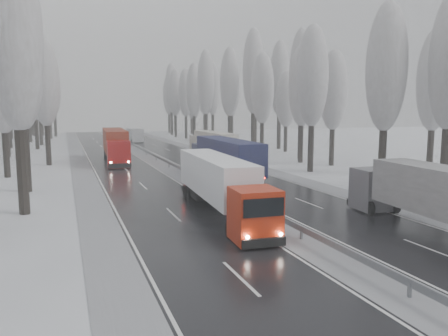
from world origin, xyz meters
TOP-DOWN VIEW (x-y plane):
  - ground at (0.00, 0.00)m, footprint 260.00×260.00m
  - carriageway_right at (5.25, 30.00)m, footprint 7.50×200.00m
  - carriageway_left at (-5.25, 30.00)m, footprint 7.50×200.00m
  - median_slush at (0.00, 30.00)m, footprint 3.00×200.00m
  - shoulder_right at (10.20, 30.00)m, footprint 2.40×200.00m
  - shoulder_left at (-10.20, 30.00)m, footprint 2.40×200.00m
  - median_guardrail at (0.00, 29.99)m, footprint 0.12×200.00m
  - tree_16 at (15.04, 15.67)m, footprint 3.60×3.60m
  - tree_17 at (24.68, 19.67)m, footprint 3.60×3.60m
  - tree_18 at (14.51, 27.03)m, footprint 3.60×3.60m
  - tree_19 at (20.02, 31.03)m, footprint 3.60×3.60m
  - tree_20 at (17.90, 35.17)m, footprint 3.60×3.60m
  - tree_21 at (20.12, 39.17)m, footprint 3.60×3.60m
  - tree_22 at (17.02, 45.60)m, footprint 3.60×3.60m
  - tree_23 at (23.31, 49.60)m, footprint 3.60×3.60m
  - tree_24 at (17.90, 51.02)m, footprint 3.60×3.60m
  - tree_25 at (24.81, 55.02)m, footprint 3.60×3.60m
  - tree_26 at (17.56, 61.27)m, footprint 3.60×3.60m
  - tree_27 at (24.72, 65.27)m, footprint 3.60×3.60m
  - tree_28 at (16.34, 71.95)m, footprint 3.60×3.60m
  - tree_29 at (23.71, 75.95)m, footprint 3.60×3.60m
  - tree_30 at (16.56, 81.70)m, footprint 3.60×3.60m
  - tree_31 at (22.48, 85.70)m, footprint 3.60×3.60m
  - tree_32 at (16.63, 89.21)m, footprint 3.60×3.60m
  - tree_33 at (19.77, 93.21)m, footprint 3.60×3.60m
  - tree_34 at (15.73, 96.32)m, footprint 3.60×3.60m
  - tree_35 at (24.94, 100.32)m, footprint 3.60×3.60m
  - tree_36 at (17.04, 106.16)m, footprint 3.60×3.60m
  - tree_37 at (24.02, 110.16)m, footprint 3.60×3.60m
  - tree_38 at (18.73, 116.73)m, footprint 3.60×3.60m
  - tree_39 at (21.55, 120.73)m, footprint 3.60×3.60m
  - tree_56 at (-14.71, 15.70)m, footprint 3.60×3.60m
  - tree_58 at (-15.13, 24.57)m, footprint 3.60×3.60m
  - tree_60 at (-17.75, 34.20)m, footprint 3.60×3.60m
  - tree_62 at (-13.94, 43.73)m, footprint 3.60×3.60m
  - tree_64 at (-18.26, 52.71)m, footprint 3.60×3.60m
  - tree_65 at (-20.05, 56.71)m, footprint 3.60×3.60m
  - tree_66 at (-18.16, 62.35)m, footprint 3.60×3.60m
  - tree_67 at (-19.54, 66.35)m, footprint 3.60×3.60m
  - tree_68 at (-16.58, 69.11)m, footprint 3.60×3.60m
  - tree_69 at (-21.42, 73.11)m, footprint 3.60×3.60m
  - tree_70 at (-16.33, 79.19)m, footprint 3.60×3.60m
  - tree_71 at (-21.09, 83.19)m, footprint 3.60×3.60m
  - tree_72 at (-18.93, 88.54)m, footprint 3.60×3.60m
  - tree_73 at (-21.82, 92.54)m, footprint 3.60×3.60m
  - tree_74 at (-15.07, 99.33)m, footprint 3.60×3.60m
  - tree_75 at (-24.20, 103.33)m, footprint 3.60×3.60m
  - tree_76 at (-14.05, 108.72)m, footprint 3.60×3.60m
  - tree_77 at (-19.66, 112.72)m, footprint 3.60×3.60m
  - tree_78 at (-17.56, 115.31)m, footprint 3.60×3.60m
  - tree_79 at (-20.33, 119.31)m, footprint 3.60×3.60m
  - truck_grey_tarp at (7.67, 1.70)m, footprint 3.60×15.26m
  - truck_blue_box at (2.92, 24.27)m, footprint 3.09×16.53m
  - truck_cream_box at (8.20, 43.78)m, footprint 2.45×15.34m
  - box_truck_distant at (2.51, 80.74)m, footprint 3.03×8.31m
  - truck_red_white at (-2.29, 10.96)m, footprint 3.22×15.15m
  - truck_red_red at (-5.51, 44.21)m, footprint 3.56×17.23m

SIDE VIEW (x-z plane):
  - ground at x=0.00m, z-range 0.00..0.00m
  - carriageway_right at x=5.25m, z-range 0.00..0.03m
  - carriageway_left at x=-5.25m, z-range 0.00..0.03m
  - median_slush at x=0.00m, z-range 0.00..0.04m
  - shoulder_right at x=10.20m, z-range 0.00..0.04m
  - shoulder_left at x=-10.20m, z-range 0.00..0.04m
  - median_guardrail at x=0.00m, z-range 0.22..0.98m
  - box_truck_distant at x=2.51m, z-range 0.03..3.08m
  - truck_red_white at x=-2.29m, z-range 0.32..4.18m
  - truck_grey_tarp at x=7.67m, z-range 0.32..4.21m
  - truck_cream_box at x=8.20m, z-range 0.33..4.26m
  - truck_blue_box at x=2.92m, z-range 0.35..4.57m
  - truck_red_red at x=-5.51m, z-range 0.37..4.76m
  - tree_23 at x=23.31m, z-range 1.99..15.54m
  - tree_77 at x=-19.66m, z-range 2.10..16.42m
  - tree_33 at x=19.77m, z-range 2.10..16.42m
  - tree_19 at x=20.02m, z-range 2.13..16.70m
  - tree_60 at x=-17.75m, z-range 2.17..17.01m
  - tree_72 at x=-18.93m, z-range 2.21..17.31m
  - tree_66 at x=-18.16m, z-range 2.22..17.45m
  - tree_64 at x=-18.26m, z-range 2.25..17.67m
  - tree_17 at x=24.68m, z-range 2.27..17.80m
  - tree_20 at x=17.90m, z-range 2.29..18.00m
  - tree_22 at x=17.02m, z-range 2.31..18.17m
  - tree_62 at x=-13.94m, z-range 2.34..18.38m
  - tree_39 at x=21.55m, z-range 2.36..18.54m
  - tree_37 at x=24.02m, z-range 2.38..18.75m
  - tree_16 at x=15.04m, z-range 2.40..18.93m
  - tree_18 at x=14.51m, z-range 2.41..18.99m
  - tree_68 at x=-16.58m, z-range 2.42..19.07m
  - tree_79 at x=-20.33m, z-range 2.48..19.54m
  - tree_70 at x=-16.33m, z-range 2.48..19.57m
  - tree_67 at x=-19.54m, z-range 2.48..19.58m
  - tree_58 at x=-15.13m, z-range 2.50..19.71m
  - tree_73 at x=-21.82m, z-range 2.50..19.72m
  - tree_32 at x=16.63m, z-range 2.51..19.85m
  - tree_27 at x=24.72m, z-range 2.55..20.17m
  - tree_34 at x=15.73m, z-range 2.55..20.19m
  - tree_30 at x=16.56m, z-range 2.59..20.45m
  - tree_38 at x=18.73m, z-range 2.60..20.58m
  - tree_29 at x=23.71m, z-range 2.62..20.73m
  - tree_56 at x=-14.71m, z-range 2.62..20.75m
  - tree_35 at x=24.94m, z-range 2.64..20.89m
  - tree_76 at x=-14.05m, z-range 2.68..21.23m
  - tree_31 at x=22.48m, z-range 2.68..21.26m
  - tree_75 at x=-24.20m, z-range 2.69..21.29m
  - tree_21 at x=20.12m, z-range 2.69..21.31m
  - tree_26 at x=17.56m, z-range 2.71..21.49m
  - tree_69 at x=-21.42m, z-range 2.79..22.13m
  - tree_25 at x=24.81m, z-range 2.80..22.24m
  - tree_65 at x=-20.05m, z-range 2.81..22.29m
  - tree_78 at x=-17.56m, z-range 2.81..22.37m
  - tree_71 at x=-21.09m, z-range 2.82..22.43m
  - tree_28 at x=16.34m, z-range 2.82..22.45m
  - tree_74 at x=-15.07m, z-range 2.83..22.52m
  - tree_36 at x=17.04m, z-range 2.91..23.13m
  - tree_24 at x=17.90m, z-range 2.94..23.43m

